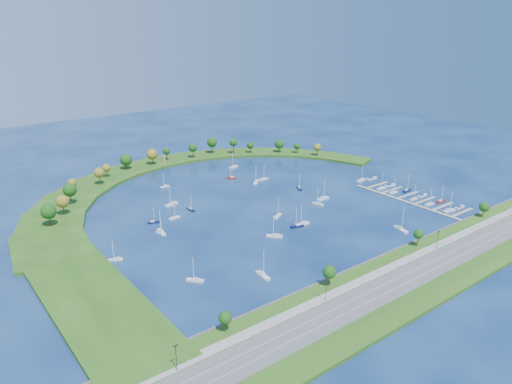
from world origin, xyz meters
TOP-DOWN VIEW (x-y plane):
  - ground at (0.00, 0.00)m, footprint 700.00×700.00m
  - south_shoreline at (0.03, -122.88)m, footprint 420.00×43.10m
  - breakwater at (-46.33, 48.72)m, footprint 286.74×247.64m
  - breakwater_trees at (-21.16, 86.02)m, footprint 233.69×89.74m
  - harbor_tower at (-6.96, 114.53)m, footprint 2.60×2.60m
  - dock_system at (85.30, -61.00)m, footprint 24.28×82.00m
  - moored_boat_0 at (-56.50, -80.69)m, footprint 3.35×9.36m
  - moored_boat_1 at (-33.76, 61.43)m, footprint 6.79×2.61m
  - moored_boat_2 at (38.05, -24.97)m, footprint 9.56×2.76m
  - moored_boat_3 at (-1.29, -47.55)m, footprint 9.27×3.76m
  - moored_boat_4 at (32.68, 71.01)m, footprint 9.25×4.41m
  - moored_boat_5 at (-56.11, 5.99)m, footprint 7.42×2.68m
  - moored_boat_6 at (-41.42, 11.70)m, footprint 2.15×7.31m
  - moored_boat_7 at (15.19, 48.62)m, footprint 7.03×6.83m
  - moored_boat_8 at (-83.75, -65.51)m, footprint 6.82×7.82m
  - moored_boat_9 at (-46.69, 27.02)m, footprint 9.77×4.71m
  - moored_boat_10 at (-5.71, -48.05)m, footprint 8.36×3.91m
  - moored_boat_11 at (-24.60, -50.76)m, footprint 7.92×8.33m
  - moored_boat_12 at (37.75, -87.29)m, footprint 4.65×10.07m
  - moored_boat_13 at (28.85, -29.85)m, footprint 3.89×8.08m
  - moored_boat_14 at (-5.05, -29.85)m, footprint 8.27×5.97m
  - moored_boat_15 at (32.11, 31.75)m, footprint 8.26×2.37m
  - moored_boat_16 at (39.72, 0.21)m, footprint 5.69×7.84m
  - moored_boat_17 at (-71.75, -8.15)m, footprint 4.07×9.53m
  - moored_boat_18 at (-104.94, -23.88)m, footprint 7.53×4.90m
  - moored_boat_19 at (-72.58, -9.11)m, footprint 3.29×7.04m
  - moored_boat_20 at (-69.00, 7.47)m, footprint 7.04×4.01m
  - moored_boat_21 at (23.51, 29.18)m, footprint 8.79×8.59m
  - docked_boat_0 at (85.51, -87.80)m, footprint 9.17×3.93m
  - docked_boat_1 at (95.97, -88.58)m, footprint 8.75×3.00m
  - docked_boat_2 at (85.53, -73.72)m, footprint 7.63×2.62m
  - docked_boat_3 at (96.03, -75.29)m, footprint 7.50×2.10m
  - docked_boat_4 at (85.54, -61.87)m, footprint 7.14×2.10m
  - docked_boat_5 at (95.98, -61.30)m, footprint 8.35×2.46m
  - docked_boat_6 at (85.53, -45.58)m, footprint 7.41×2.27m
  - docked_boat_7 at (96.01, -48.87)m, footprint 8.71×3.60m
  - docked_boat_8 at (85.52, -35.10)m, footprint 8.03×2.56m
  - docked_boat_9 at (95.97, -34.33)m, footprint 9.19×3.63m
  - docked_boat_10 at (87.91, -14.54)m, footprint 9.21×3.92m
  - docked_boat_11 at (97.86, -16.03)m, footprint 9.62×3.00m

SIDE VIEW (x-z plane):
  - ground at x=0.00m, z-range 0.00..0.00m
  - dock_system at x=85.30m, z-range -0.45..1.15m
  - docked_boat_5 at x=95.98m, z-range -0.23..1.47m
  - docked_boat_1 at x=95.97m, z-range -0.23..1.52m
  - docked_boat_9 at x=95.97m, z-range -0.24..1.58m
  - docked_boat_11 at x=97.86m, z-range -0.26..1.69m
  - moored_boat_1 at x=-33.76m, z-range -4.02..5.72m
  - moored_boat_20 at x=-69.00m, z-range -4.13..5.84m
  - moored_boat_19 at x=-72.58m, z-range -4.14..5.85m
  - docked_boat_4 at x=85.54m, z-range -4.36..6.09m
  - moored_boat_5 at x=-56.11m, z-range -4.47..6.21m
  - moored_boat_6 at x=-41.42m, z-range -4.48..6.22m
  - moored_boat_18 at x=-104.94m, z-range -4.52..6.27m
  - docked_boat_6 at x=85.53m, z-range -4.53..6.28m
  - docked_boat_2 at x=85.53m, z-range -4.63..6.39m
  - docked_boat_3 at x=96.03m, z-range -4.63..6.39m
  - moored_boat_7 at x=15.19m, z-range -4.74..6.51m
  - moored_boat_16 at x=39.72m, z-range -4.82..6.60m
  - moored_boat_13 at x=28.85m, z-range -4.84..6.62m
  - docked_boat_8 at x=85.52m, z-range -4.94..6.74m
  - moored_boat_10 at x=-5.71m, z-range -5.03..6.83m
  - moored_boat_8 at x=-83.75m, z-range -5.08..6.89m
  - moored_boat_14 at x=-5.05m, z-range -5.11..6.92m
  - moored_boat_15 at x=32.11m, z-range -5.15..6.97m
  - docked_boat_7 at x=96.01m, z-range -5.29..7.13m
  - docked_boat_0 at x=85.51m, z-range -5.59..7.46m
  - docked_boat_10 at x=87.91m, z-range -5.62..7.50m
  - moored_boat_4 at x=32.68m, z-range -5.62..7.50m
  - moored_boat_11 at x=-24.60m, z-range -5.66..7.55m
  - moored_boat_3 at x=-1.29m, z-range -5.67..7.56m
  - moored_boat_0 at x=-56.50m, z-range -5.79..7.69m
  - moored_boat_17 at x=-71.75m, z-range -5.83..7.74m
  - moored_boat_9 at x=-46.69m, z-range -5.96..7.88m
  - moored_boat_2 at x=38.05m, z-range -6.04..7.98m
  - moored_boat_21 at x=23.51m, z-range -6.09..8.03m
  - moored_boat_12 at x=37.75m, z-range -6.17..8.13m
  - breakwater at x=-46.33m, z-range -0.01..1.99m
  - south_shoreline at x=0.03m, z-range -4.80..6.80m
  - harbor_tower at x=-6.96m, z-range 2.05..6.78m
  - breakwater_trees at x=-21.16m, z-range 3.31..17.54m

